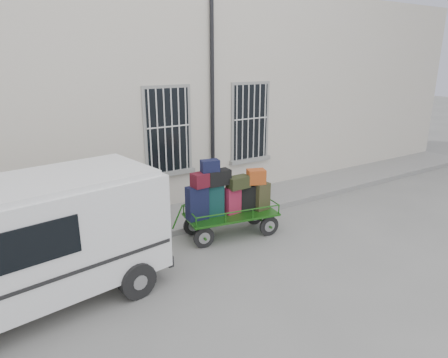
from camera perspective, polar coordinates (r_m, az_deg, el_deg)
ground at (r=9.16m, az=2.93°, el=-9.65°), size 80.00×80.00×0.00m
building at (r=13.09m, az=-11.31°, el=11.81°), size 24.00×5.15×6.00m
sidewalk at (r=10.83m, az=-3.88°, el=-4.90°), size 24.00×1.70×0.15m
luggage_cart at (r=9.33m, az=0.52°, el=-2.87°), size 2.58×1.33×1.92m
van at (r=7.32m, az=-26.14°, el=-7.60°), size 4.63×2.52×2.22m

